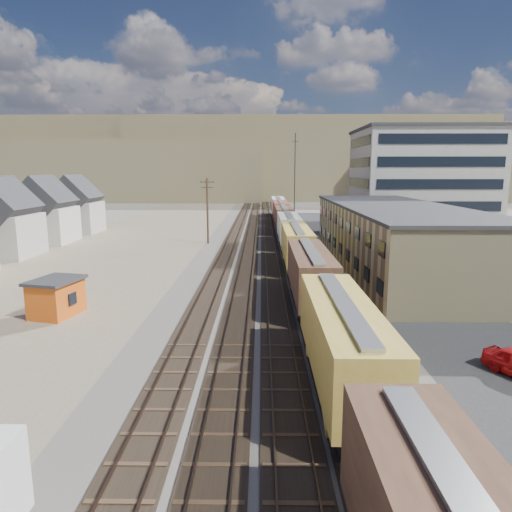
{
  "coord_description": "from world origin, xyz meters",
  "views": [
    {
      "loc": [
        -0.25,
        -27.43,
        11.06
      ],
      "look_at": [
        -0.78,
        15.71,
        3.0
      ],
      "focal_mm": 32.0,
      "sensor_mm": 36.0,
      "label": 1
    }
  ],
  "objects_px": {
    "maintenance_shed": "(56,297)",
    "utility_pole_north": "(208,209)",
    "freight_train": "(292,235)",
    "parked_car_blue": "(408,227)"
  },
  "relations": [
    {
      "from": "freight_train",
      "to": "utility_pole_north",
      "type": "bearing_deg",
      "value": 141.62
    },
    {
      "from": "parked_car_blue",
      "to": "maintenance_shed",
      "type": "bearing_deg",
      "value": -176.51
    },
    {
      "from": "utility_pole_north",
      "to": "maintenance_shed",
      "type": "bearing_deg",
      "value": -101.97
    },
    {
      "from": "utility_pole_north",
      "to": "parked_car_blue",
      "type": "bearing_deg",
      "value": 23.35
    },
    {
      "from": "utility_pole_north",
      "to": "parked_car_blue",
      "type": "relative_size",
      "value": 1.73
    },
    {
      "from": "utility_pole_north",
      "to": "freight_train",
      "type": "bearing_deg",
      "value": -38.38
    },
    {
      "from": "maintenance_shed",
      "to": "utility_pole_north",
      "type": "bearing_deg",
      "value": 78.03
    },
    {
      "from": "freight_train",
      "to": "parked_car_blue",
      "type": "xyz_separation_m",
      "value": [
        23.17,
        25.05,
        -1.99
      ]
    },
    {
      "from": "maintenance_shed",
      "to": "parked_car_blue",
      "type": "xyz_separation_m",
      "value": [
        43.03,
        50.99,
        -0.7
      ]
    },
    {
      "from": "freight_train",
      "to": "maintenance_shed",
      "type": "bearing_deg",
      "value": -127.45
    }
  ]
}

